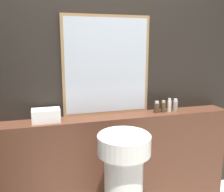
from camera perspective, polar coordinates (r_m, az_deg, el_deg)
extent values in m
cube|color=black|center=(2.32, -1.54, 3.96)|extent=(8.00, 0.06, 2.50)
cube|color=#512D1E|center=(2.43, -0.54, -15.24)|extent=(2.37, 0.23, 0.93)
cylinder|color=silver|center=(1.89, 2.76, -11.00)|extent=(0.40, 0.40, 0.14)
torus|color=silver|center=(1.87, 2.79, -8.99)|extent=(0.39, 0.39, 0.02)
cube|color=#937047|center=(2.27, -1.27, 6.86)|extent=(0.80, 0.03, 0.89)
cube|color=#B2BCC6|center=(2.26, -1.22, 6.84)|extent=(0.75, 0.02, 0.84)
cube|color=white|center=(2.16, -14.84, -4.32)|extent=(0.23, 0.14, 0.11)
cylinder|color=#4C3823|center=(2.41, 10.18, -2.70)|extent=(0.05, 0.05, 0.09)
cylinder|color=silver|center=(2.39, 10.23, -1.40)|extent=(0.04, 0.04, 0.02)
cylinder|color=#4C3823|center=(2.44, 11.64, -2.57)|extent=(0.05, 0.05, 0.09)
cylinder|color=tan|center=(2.42, 11.70, -1.26)|extent=(0.03, 0.03, 0.02)
cylinder|color=beige|center=(2.47, 12.95, -2.28)|extent=(0.04, 0.04, 0.11)
cylinder|color=silver|center=(2.45, 13.02, -0.79)|extent=(0.03, 0.03, 0.02)
cylinder|color=gray|center=(2.50, 14.24, -2.25)|extent=(0.05, 0.05, 0.10)
cylinder|color=silver|center=(2.48, 14.31, -0.87)|extent=(0.04, 0.04, 0.02)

